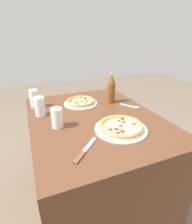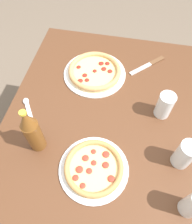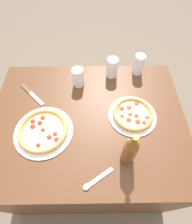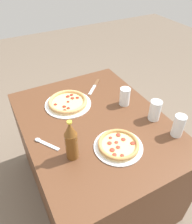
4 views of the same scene
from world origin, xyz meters
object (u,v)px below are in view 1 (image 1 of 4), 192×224
Objects in this scene: pizza_pepperoni at (81,102)px; beer_bottle at (111,89)px; pizza_salami at (121,127)px; glass_red_wine at (34,100)px; spoon at (133,107)px; glass_orange_juice at (40,107)px; glass_water at (57,119)px; knife at (85,151)px.

beer_bottle is at bearing -103.53° from pizza_pepperoni.
glass_red_wine is (0.60, 0.47, 0.05)m from pizza_salami.
beer_bottle is 0.24m from spoon.
glass_orange_juice is 0.74m from spoon.
pizza_salami is 2.29× the size of glass_red_wine.
glass_red_wine is at bearing 77.40° from beer_bottle.
beer_bottle is at bearing -62.56° from glass_water.
glass_red_wine is 0.79× the size of knife.
pizza_salami is at bearing -141.66° from glass_red_wine.
glass_red_wine reaches higher than pizza_salami.
knife is (-0.73, -0.19, -0.06)m from glass_red_wine.
knife is (-0.65, 0.18, -0.01)m from pizza_pepperoni.
glass_water reaches higher than pizza_salami.
pizza_salami reaches higher than pizza_pepperoni.
pizza_salami is at bearing 160.87° from beer_bottle.
knife is at bearing -165.72° from glass_water.
pizza_pepperoni is 0.38m from glass_red_wine.
pizza_pepperoni is 0.37m from glass_orange_juice.
glass_orange_juice is (-0.11, 0.35, 0.05)m from pizza_pepperoni.
pizza_salami is 0.77m from glass_red_wine.
beer_bottle is at bearing -102.60° from glass_red_wine.
spoon is at bearing -53.59° from knife.
glass_water is at bearing 14.28° from knife.
beer_bottle is (0.46, -0.16, 0.10)m from pizza_salami.
glass_water reaches higher than pizza_pepperoni.
glass_red_wine is 0.65m from beer_bottle.
pizza_pepperoni reaches higher than knife.
glass_red_wine is (0.41, 0.11, 0.00)m from glass_water.
pizza_pepperoni is 0.43m from glass_water.
spoon reaches higher than knife.
pizza_pepperoni is at bearing -38.17° from glass_water.
glass_water is 0.71× the size of knife.
glass_water is (0.19, 0.36, 0.04)m from pizza_salami.
knife is 0.70m from spoon.
glass_orange_juice reaches higher than knife.
beer_bottle is (-0.14, -0.63, 0.06)m from glass_red_wine.
glass_water is 0.59m from beer_bottle.
pizza_pepperoni is 0.44m from spoon.
glass_orange_juice is at bearing 79.85° from spoon.
pizza_pepperoni is 1.96× the size of glass_red_wine.
beer_bottle is (-0.06, -0.26, 0.10)m from pizza_pepperoni.
glass_orange_juice is at bearing 20.03° from glass_water.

